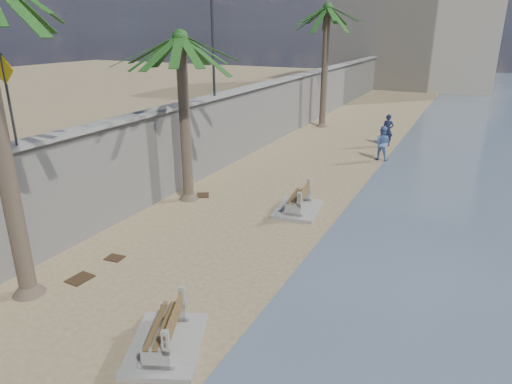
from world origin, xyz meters
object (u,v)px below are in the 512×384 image
(palm_back, at_px, (328,9))
(person_b, at_px, (382,141))
(bench_far, at_px, (298,200))
(palm_mid, at_px, (180,39))
(bench_near, at_px, (165,331))
(person_a, at_px, (388,128))

(palm_back, bearing_deg, person_b, -51.38)
(bench_far, bearing_deg, person_b, 81.08)
(palm_mid, height_order, palm_back, palm_back)
(palm_mid, bearing_deg, bench_near, -59.06)
(bench_far, distance_m, palm_back, 17.62)
(person_b, bearing_deg, bench_far, 82.01)
(person_a, bearing_deg, bench_far, -91.23)
(palm_back, bearing_deg, palm_mid, -91.07)
(bench_near, xyz_separation_m, palm_mid, (-4.74, 7.91, 5.79))
(palm_mid, distance_m, palm_back, 16.35)
(bench_near, height_order, person_a, person_a)
(bench_near, height_order, bench_far, bench_far)
(palm_mid, xyz_separation_m, person_a, (5.48, 12.68, -5.14))
(bench_far, relative_size, person_b, 1.24)
(bench_near, relative_size, palm_back, 0.30)
(bench_far, height_order, person_b, person_b)
(palm_back, xyz_separation_m, person_b, (5.51, -6.89, -6.72))
(bench_near, xyz_separation_m, bench_far, (-0.27, 8.70, 0.01))
(palm_mid, distance_m, person_a, 14.74)
(bench_near, distance_m, bench_far, 8.70)
(person_b, bearing_deg, person_a, -83.37)
(bench_far, bearing_deg, palm_back, 105.04)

